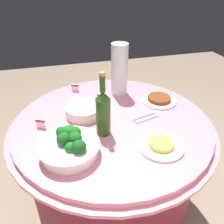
% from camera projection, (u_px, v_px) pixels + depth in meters
% --- Properties ---
extents(ground_plane, '(6.00, 6.00, 0.00)m').
position_uv_depth(ground_plane, '(112.00, 202.00, 1.68)').
color(ground_plane, gray).
extents(buffet_table, '(1.16, 1.16, 0.74)m').
position_uv_depth(buffet_table, '(112.00, 165.00, 1.48)').
color(buffet_table, maroon).
rests_on(buffet_table, ground_plane).
extents(broccoli_bowl, '(0.28, 0.28, 0.12)m').
position_uv_depth(broccoli_bowl, '(70.00, 146.00, 1.02)').
color(broccoli_bowl, white).
rests_on(broccoli_bowl, buffet_table).
extents(plate_stack, '(0.21, 0.21, 0.06)m').
position_uv_depth(plate_stack, '(84.00, 110.00, 1.31)').
color(plate_stack, white).
rests_on(plate_stack, buffet_table).
extents(wine_bottle, '(0.07, 0.07, 0.34)m').
position_uv_depth(wine_bottle, '(103.00, 112.00, 1.11)').
color(wine_bottle, '#244B15').
rests_on(wine_bottle, buffet_table).
extents(decorative_fruit_vase, '(0.11, 0.11, 0.34)m').
position_uv_depth(decorative_fruit_vase, '(119.00, 73.00, 1.48)').
color(decorative_fruit_vase, silver).
rests_on(decorative_fruit_vase, buffet_table).
extents(serving_tongs, '(0.17, 0.08, 0.01)m').
position_uv_depth(serving_tongs, '(145.00, 118.00, 1.29)').
color(serving_tongs, silver).
rests_on(serving_tongs, buffet_table).
extents(food_plate_fried_egg, '(0.22, 0.22, 0.03)m').
position_uv_depth(food_plate_fried_egg, '(161.00, 145.00, 1.08)').
color(food_plate_fried_egg, white).
rests_on(food_plate_fried_egg, buffet_table).
extents(food_plate_stir_fry, '(0.22, 0.22, 0.03)m').
position_uv_depth(food_plate_stir_fry, '(159.00, 100.00, 1.45)').
color(food_plate_stir_fry, white).
rests_on(food_plate_stir_fry, buffet_table).
extents(label_placard_front, '(0.05, 0.03, 0.05)m').
position_uv_depth(label_placard_front, '(75.00, 87.00, 1.56)').
color(label_placard_front, white).
rests_on(label_placard_front, buffet_table).
extents(label_placard_mid, '(0.05, 0.01, 0.05)m').
position_uv_depth(label_placard_mid, '(101.00, 97.00, 1.45)').
color(label_placard_mid, white).
rests_on(label_placard_mid, buffet_table).
extents(label_placard_rear, '(0.05, 0.03, 0.05)m').
position_uv_depth(label_placard_rear, '(40.00, 123.00, 1.20)').
color(label_placard_rear, white).
rests_on(label_placard_rear, buffet_table).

